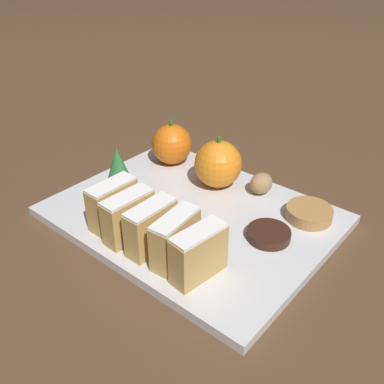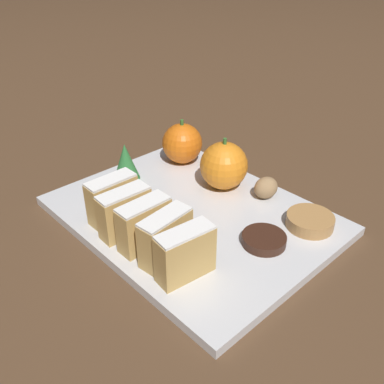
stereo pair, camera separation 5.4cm
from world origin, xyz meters
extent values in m
plane|color=#513823|center=(0.00, 0.00, 0.00)|extent=(6.00, 6.00, 0.00)
cube|color=silver|center=(0.00, 0.00, 0.01)|extent=(0.27, 0.35, 0.01)
cube|color=tan|center=(-0.09, -0.08, 0.04)|extent=(0.07, 0.03, 0.06)
cube|color=white|center=(-0.09, -0.08, 0.07)|extent=(0.06, 0.03, 0.00)
cube|color=tan|center=(-0.08, -0.05, 0.04)|extent=(0.07, 0.03, 0.06)
cube|color=white|center=(-0.08, -0.05, 0.07)|extent=(0.06, 0.03, 0.00)
cube|color=tan|center=(-0.09, -0.01, 0.04)|extent=(0.06, 0.02, 0.06)
cube|color=white|center=(-0.09, -0.01, 0.07)|extent=(0.06, 0.02, 0.00)
cube|color=tan|center=(-0.09, 0.02, 0.04)|extent=(0.06, 0.03, 0.06)
cube|color=white|center=(-0.09, 0.02, 0.07)|extent=(0.06, 0.03, 0.00)
cube|color=tan|center=(-0.08, 0.06, 0.04)|extent=(0.06, 0.03, 0.06)
cube|color=white|center=(-0.08, 0.06, 0.07)|extent=(0.06, 0.02, 0.00)
sphere|color=orange|center=(0.09, 0.11, 0.04)|extent=(0.06, 0.06, 0.06)
cylinder|color=#38702D|center=(0.09, 0.11, 0.08)|extent=(0.01, 0.01, 0.01)
sphere|color=orange|center=(0.08, 0.02, 0.05)|extent=(0.07, 0.07, 0.07)
cylinder|color=#38702D|center=(0.08, 0.02, 0.08)|extent=(0.01, 0.00, 0.01)
ellipsoid|color=#9E7A51|center=(0.10, -0.04, 0.03)|extent=(0.04, 0.03, 0.03)
cylinder|color=#381E14|center=(0.02, -0.11, 0.02)|extent=(0.05, 0.05, 0.01)
cylinder|color=#B27F47|center=(0.08, -0.12, 0.02)|extent=(0.06, 0.06, 0.02)
cone|color=#2D7538|center=(-0.01, 0.13, 0.04)|extent=(0.04, 0.04, 0.06)
camera|label=1|loc=(-0.35, -0.30, 0.33)|focal=40.00mm
camera|label=2|loc=(-0.32, -0.34, 0.33)|focal=40.00mm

